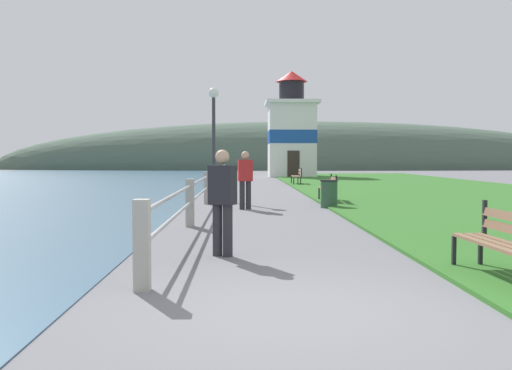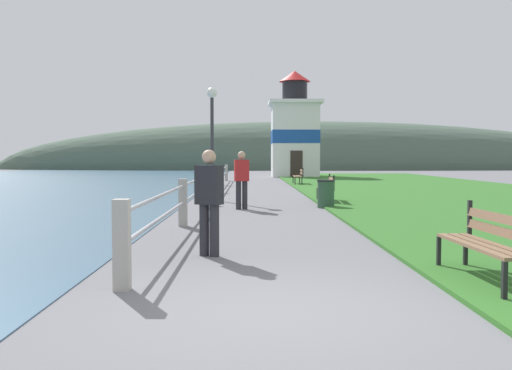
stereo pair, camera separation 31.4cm
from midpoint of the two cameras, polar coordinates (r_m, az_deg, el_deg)
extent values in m
plane|color=slate|center=(5.69, 4.37, -12.73)|extent=(160.00, 160.00, 0.00)
cube|color=#2D6623|center=(25.21, 18.69, -0.73)|extent=(12.00, 54.81, 0.06)
cube|color=#A8A399|center=(6.66, -11.95, -5.88)|extent=(0.18, 0.18, 1.05)
cube|color=#A8A399|center=(12.58, -6.61, -1.77)|extent=(0.18, 0.18, 1.05)
cube|color=#A8A399|center=(18.56, -4.71, -0.28)|extent=(0.18, 0.18, 1.05)
cube|color=#A8A399|center=(24.55, -3.73, 0.48)|extent=(0.18, 0.18, 1.05)
cube|color=#A8A399|center=(30.55, -3.14, 0.94)|extent=(0.18, 0.18, 1.05)
cube|color=#A8A399|center=(36.56, -2.74, 1.25)|extent=(0.18, 0.18, 1.05)
cylinder|color=#B2B2B7|center=(21.54, -4.16, 1.12)|extent=(0.06, 30.06, 0.06)
cylinder|color=#B2B2B7|center=(21.55, -4.15, 0.15)|extent=(0.06, 30.06, 0.06)
cube|color=brown|center=(7.34, 21.83, -5.64)|extent=(0.18, 1.90, 0.04)
cube|color=brown|center=(7.40, 22.86, -5.59)|extent=(0.18, 1.90, 0.04)
cube|color=brown|center=(7.47, 23.88, -5.54)|extent=(0.18, 1.90, 0.04)
cube|color=brown|center=(7.47, 24.53, -3.10)|extent=(0.12, 1.90, 0.11)
cube|color=brown|center=(7.48, 24.51, -4.30)|extent=(0.12, 1.90, 0.11)
cube|color=black|center=(6.55, 24.87, -8.89)|extent=(0.05, 0.05, 0.45)
cube|color=black|center=(8.20, 18.86, -6.45)|extent=(0.05, 0.05, 0.45)
cube|color=black|center=(8.34, 21.24, -6.33)|extent=(0.05, 0.05, 0.45)
cube|color=black|center=(8.30, 21.60, -3.11)|extent=(0.05, 0.05, 0.49)
cube|color=brown|center=(19.11, 6.89, -0.36)|extent=(0.23, 1.80, 0.04)
cube|color=brown|center=(19.12, 7.33, -0.37)|extent=(0.23, 1.80, 0.04)
cube|color=brown|center=(19.13, 7.76, -0.37)|extent=(0.23, 1.80, 0.04)
cube|color=brown|center=(19.12, 8.03, 0.58)|extent=(0.17, 1.80, 0.11)
cube|color=brown|center=(19.13, 8.03, 0.11)|extent=(0.17, 1.80, 0.11)
cube|color=black|center=(18.25, 6.95, -1.28)|extent=(0.05, 0.05, 0.45)
cube|color=black|center=(19.99, 6.60, -0.93)|extent=(0.05, 0.05, 0.45)
cube|color=black|center=(18.28, 8.11, -1.29)|extent=(0.05, 0.05, 0.45)
cube|color=black|center=(20.02, 7.66, -0.93)|extent=(0.05, 0.05, 0.45)
cube|color=black|center=(18.26, 8.27, 0.19)|extent=(0.05, 0.05, 0.49)
cube|color=black|center=(20.00, 7.81, 0.42)|extent=(0.05, 0.05, 0.49)
cube|color=brown|center=(31.36, 4.18, 0.88)|extent=(0.15, 1.80, 0.04)
cube|color=brown|center=(31.37, 4.45, 0.88)|extent=(0.15, 1.80, 0.04)
cube|color=brown|center=(31.38, 4.71, 0.88)|extent=(0.15, 1.80, 0.04)
cube|color=brown|center=(31.38, 4.87, 1.46)|extent=(0.09, 1.80, 0.11)
cube|color=brown|center=(31.38, 4.87, 1.18)|extent=(0.09, 1.80, 0.11)
cube|color=black|center=(30.49, 4.22, 0.37)|extent=(0.05, 0.05, 0.45)
cube|color=black|center=(32.24, 4.00, 0.50)|extent=(0.05, 0.05, 0.45)
cube|color=black|center=(30.52, 4.91, 0.37)|extent=(0.05, 0.05, 0.45)
cube|color=black|center=(32.26, 4.66, 0.50)|extent=(0.05, 0.05, 0.45)
cube|color=black|center=(30.51, 5.01, 1.25)|extent=(0.05, 0.05, 0.49)
cube|color=black|center=(32.25, 4.75, 1.34)|extent=(0.05, 0.05, 0.49)
cube|color=white|center=(44.14, 4.09, 4.44)|extent=(3.51, 3.51, 5.55)
cube|color=#194799|center=(44.15, 4.09, 4.80)|extent=(3.55, 3.55, 1.00)
cube|color=white|center=(44.32, 4.10, 8.19)|extent=(4.03, 4.03, 0.25)
cylinder|color=black|center=(44.41, 4.10, 9.31)|extent=(1.93, 1.93, 1.50)
cone|color=red|center=(44.55, 4.11, 10.79)|extent=(2.41, 2.41, 0.82)
cube|color=#332823|center=(42.36, 4.28, 2.10)|extent=(0.90, 0.06, 2.00)
cylinder|color=#28282D|center=(8.83, -4.18, -4.50)|extent=(0.15, 0.15, 0.80)
cylinder|color=#28282D|center=(8.75, -3.16, -4.58)|extent=(0.15, 0.15, 0.80)
cube|color=#232328|center=(8.73, -3.68, 0.01)|extent=(0.45, 0.37, 0.60)
sphere|color=tan|center=(8.72, -3.69, 2.83)|extent=(0.22, 0.22, 0.22)
cylinder|color=#28282D|center=(16.55, -1.22, -1.03)|extent=(0.15, 0.15, 0.83)
cylinder|color=#28282D|center=(16.58, -0.58, -1.03)|extent=(0.15, 0.15, 0.83)
cube|color=#B22323|center=(16.53, -0.90, 1.47)|extent=(0.44, 0.29, 0.62)
sphere|color=tan|center=(16.52, -0.90, 3.01)|extent=(0.22, 0.22, 0.22)
cylinder|color=#2D5138|center=(17.20, 7.51, -0.95)|extent=(0.50, 0.50, 0.80)
cylinder|color=black|center=(17.18, 7.52, 0.44)|extent=(0.54, 0.54, 0.04)
cylinder|color=#333338|center=(20.20, -3.96, 3.59)|extent=(0.12, 0.12, 3.60)
sphere|color=white|center=(20.33, -3.98, 9.18)|extent=(0.36, 0.36, 0.36)
ellipsoid|color=#475B4C|center=(72.52, 6.01, 1.60)|extent=(80.00, 16.00, 12.00)
camera|label=1|loc=(0.16, -89.64, 0.02)|focal=40.00mm
camera|label=2|loc=(0.16, 90.36, -0.02)|focal=40.00mm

